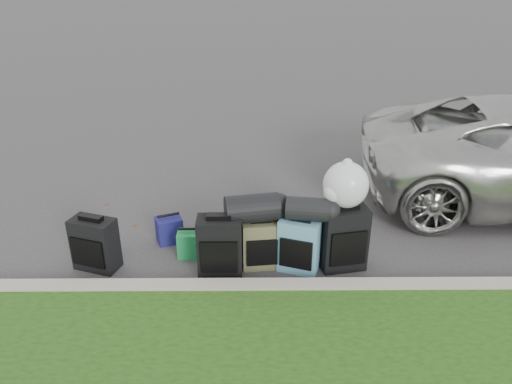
{
  "coord_description": "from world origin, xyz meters",
  "views": [
    {
      "loc": [
        -0.14,
        -4.94,
        2.99
      ],
      "look_at": [
        -0.1,
        0.2,
        0.55
      ],
      "focal_mm": 35.0,
      "sensor_mm": 36.0,
      "label": 1
    }
  ],
  "objects_px": {
    "suitcase_teal": "(299,245)",
    "suitcase_large_black_right": "(344,238)",
    "suitcase_olive": "(261,244)",
    "tote_green": "(190,244)",
    "tote_navy": "(169,230)",
    "suitcase_small_black": "(95,244)",
    "suitcase_large_black_left": "(220,247)"
  },
  "relations": [
    {
      "from": "suitcase_teal",
      "to": "suitcase_large_black_right",
      "type": "relative_size",
      "value": 0.85
    },
    {
      "from": "suitcase_teal",
      "to": "suitcase_large_black_right",
      "type": "bearing_deg",
      "value": 25.43
    },
    {
      "from": "suitcase_olive",
      "to": "tote_green",
      "type": "bearing_deg",
      "value": 159.32
    },
    {
      "from": "suitcase_teal",
      "to": "tote_navy",
      "type": "bearing_deg",
      "value": 177.49
    },
    {
      "from": "suitcase_small_black",
      "to": "tote_navy",
      "type": "height_order",
      "value": "suitcase_small_black"
    },
    {
      "from": "suitcase_large_black_left",
      "to": "tote_navy",
      "type": "height_order",
      "value": "suitcase_large_black_left"
    },
    {
      "from": "suitcase_large_black_left",
      "to": "tote_navy",
      "type": "relative_size",
      "value": 2.14
    },
    {
      "from": "suitcase_olive",
      "to": "suitcase_large_black_right",
      "type": "distance_m",
      "value": 0.86
    },
    {
      "from": "suitcase_olive",
      "to": "tote_green",
      "type": "distance_m",
      "value": 0.8
    },
    {
      "from": "tote_green",
      "to": "tote_navy",
      "type": "height_order",
      "value": "tote_navy"
    },
    {
      "from": "suitcase_teal",
      "to": "suitcase_large_black_right",
      "type": "height_order",
      "value": "suitcase_large_black_right"
    },
    {
      "from": "suitcase_large_black_left",
      "to": "suitcase_large_black_right",
      "type": "height_order",
      "value": "suitcase_large_black_right"
    },
    {
      "from": "suitcase_large_black_right",
      "to": "tote_navy",
      "type": "xyz_separation_m",
      "value": [
        -1.9,
        0.53,
        -0.19
      ]
    },
    {
      "from": "suitcase_large_black_left",
      "to": "tote_navy",
      "type": "xyz_separation_m",
      "value": [
        -0.62,
        0.65,
        -0.17
      ]
    },
    {
      "from": "suitcase_large_black_left",
      "to": "tote_green",
      "type": "height_order",
      "value": "suitcase_large_black_left"
    },
    {
      "from": "suitcase_teal",
      "to": "tote_navy",
      "type": "xyz_separation_m",
      "value": [
        -1.44,
        0.58,
        -0.14
      ]
    },
    {
      "from": "suitcase_small_black",
      "to": "tote_navy",
      "type": "xyz_separation_m",
      "value": [
        0.68,
        0.52,
        -0.13
      ]
    },
    {
      "from": "suitcase_large_black_left",
      "to": "suitcase_teal",
      "type": "height_order",
      "value": "suitcase_large_black_left"
    },
    {
      "from": "tote_green",
      "to": "suitcase_large_black_right",
      "type": "bearing_deg",
      "value": -8.15
    },
    {
      "from": "suitcase_olive",
      "to": "suitcase_large_black_right",
      "type": "xyz_separation_m",
      "value": [
        0.86,
        -0.03,
        0.08
      ]
    },
    {
      "from": "suitcase_small_black",
      "to": "suitcase_large_black_right",
      "type": "distance_m",
      "value": 2.58
    },
    {
      "from": "suitcase_teal",
      "to": "suitcase_large_black_left",
      "type": "bearing_deg",
      "value": -155.53
    },
    {
      "from": "suitcase_teal",
      "to": "tote_navy",
      "type": "height_order",
      "value": "suitcase_teal"
    },
    {
      "from": "suitcase_small_black",
      "to": "suitcase_olive",
      "type": "bearing_deg",
      "value": 19.53
    },
    {
      "from": "suitcase_large_black_right",
      "to": "tote_green",
      "type": "distance_m",
      "value": 1.66
    },
    {
      "from": "suitcase_olive",
      "to": "tote_navy",
      "type": "xyz_separation_m",
      "value": [
        -1.04,
        0.5,
        -0.11
      ]
    },
    {
      "from": "suitcase_small_black",
      "to": "tote_green",
      "type": "height_order",
      "value": "suitcase_small_black"
    },
    {
      "from": "suitcase_teal",
      "to": "tote_navy",
      "type": "distance_m",
      "value": 1.56
    },
    {
      "from": "suitcase_small_black",
      "to": "suitcase_large_black_left",
      "type": "xyz_separation_m",
      "value": [
        1.31,
        -0.13,
        0.04
      ]
    },
    {
      "from": "suitcase_small_black",
      "to": "tote_navy",
      "type": "bearing_deg",
      "value": 56.39
    },
    {
      "from": "suitcase_olive",
      "to": "tote_green",
      "type": "relative_size",
      "value": 1.8
    },
    {
      "from": "suitcase_small_black",
      "to": "suitcase_olive",
      "type": "height_order",
      "value": "suitcase_small_black"
    }
  ]
}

